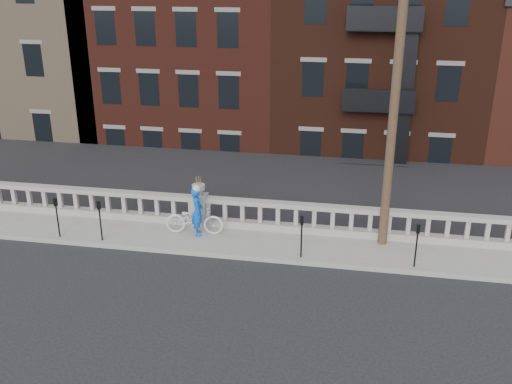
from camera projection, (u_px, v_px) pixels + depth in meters
ground at (162, 285)px, 16.24m from camera, size 120.00×120.00×0.00m
sidewalk at (192, 238)px, 18.96m from camera, size 32.00×2.20×0.15m
balustrade at (199, 211)px, 19.63m from camera, size 28.00×0.34×1.03m
planter_pedestal at (199, 206)px, 19.56m from camera, size 0.55×0.55×1.76m
lower_level at (288, 67)px, 36.31m from camera, size 80.00×44.00×20.80m
utility_pole at (396, 86)px, 16.59m from camera, size 1.60×0.28×10.00m
parking_meter_b at (57, 213)px, 18.57m from camera, size 0.10×0.09×1.36m
parking_meter_c at (100, 216)px, 18.32m from camera, size 0.10×0.09×1.36m
parking_meter_d at (302, 232)px, 17.22m from camera, size 0.10×0.09×1.36m
parking_meter_e at (417, 241)px, 16.65m from camera, size 0.10×0.09×1.36m
bicycle at (194, 219)px, 18.96m from camera, size 2.00×0.83×1.02m
cyclist at (197, 212)px, 18.74m from camera, size 0.57×0.70×1.65m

